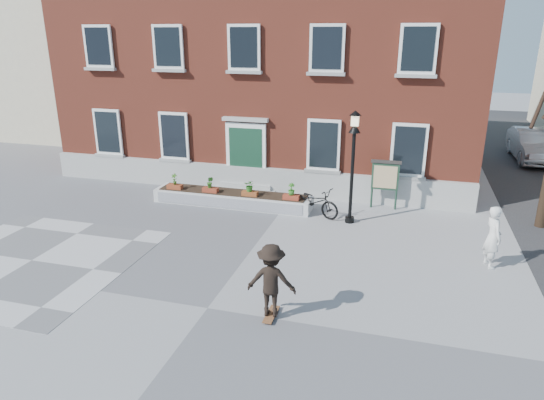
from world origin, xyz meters
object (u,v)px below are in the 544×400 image
(parked_car, at_px, (533,145))
(lamp_post, at_px, (353,152))
(bicycle, at_px, (314,202))
(notice_board, at_px, (385,176))
(skateboarder, at_px, (271,280))
(bystander, at_px, (493,237))

(parked_car, bearing_deg, lamp_post, -126.57)
(bicycle, xyz_separation_m, notice_board, (2.39, 1.46, 0.73))
(bicycle, distance_m, skateboarder, 6.88)
(parked_car, distance_m, skateboarder, 20.00)
(bystander, bearing_deg, skateboarder, 109.59)
(bicycle, xyz_separation_m, bystander, (5.61, -2.64, 0.37))
(bicycle, distance_m, lamp_post, 2.43)
(bicycle, bearing_deg, skateboarder, -155.10)
(lamp_post, bearing_deg, notice_board, 59.64)
(bystander, relative_size, lamp_post, 0.46)
(bicycle, relative_size, bystander, 1.12)
(bicycle, bearing_deg, bystander, -93.05)
(bicycle, distance_m, parked_car, 14.44)
(notice_board, distance_m, skateboarder, 8.58)
(bicycle, height_order, parked_car, parked_car)
(parked_car, height_order, notice_board, notice_board)
(lamp_post, bearing_deg, skateboarder, -98.80)
(bystander, xyz_separation_m, lamp_post, (-4.27, 2.32, 1.63))
(notice_board, bearing_deg, lamp_post, -120.36)
(parked_car, xyz_separation_m, bystander, (-3.74, -13.63, 0.09))
(bystander, bearing_deg, lamp_post, 42.47)
(lamp_post, distance_m, notice_board, 2.43)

